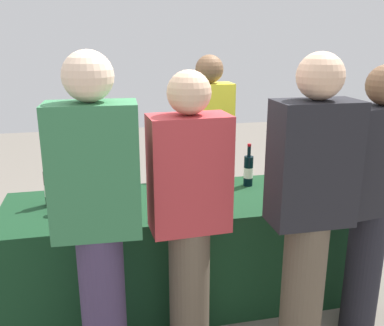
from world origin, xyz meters
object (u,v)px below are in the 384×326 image
(wine_bottle_0, at_px, (50,188))
(guest_3, at_px, (372,197))
(wine_bottle_4, at_px, (248,171))
(guest_1, at_px, (189,215))
(wine_bottle_3, at_px, (183,177))
(guest_2, at_px, (309,208))
(wine_bottle_1, at_px, (95,183))
(ice_bucket, at_px, (79,197))
(wine_bottle_2, at_px, (115,180))
(wine_glass_1, at_px, (105,197))
(guest_0, at_px, (98,217))
(wine_glass_2, at_px, (162,192))
(server_pouring, at_px, (208,148))
(wine_glass_0, at_px, (60,197))

(wine_bottle_0, height_order, guest_3, guest_3)
(wine_bottle_4, height_order, guest_1, guest_1)
(wine_bottle_3, height_order, guest_2, guest_2)
(wine_bottle_1, bearing_deg, ice_bucket, -120.90)
(wine_bottle_2, bearing_deg, wine_bottle_0, -170.88)
(wine_bottle_3, xyz_separation_m, wine_glass_1, (-0.54, -0.20, -0.02))
(wine_bottle_3, xyz_separation_m, guest_0, (-0.58, -0.75, 0.08))
(wine_bottle_1, distance_m, wine_glass_2, 0.47)
(wine_bottle_3, relative_size, guest_1, 0.20)
(wine_bottle_4, bearing_deg, guest_1, -128.42)
(wine_glass_1, height_order, wine_glass_2, wine_glass_2)
(server_pouring, bearing_deg, wine_glass_0, 34.46)
(wine_bottle_2, bearing_deg, server_pouring, 34.00)
(ice_bucket, relative_size, guest_3, 0.11)
(wine_bottle_0, relative_size, guest_1, 0.19)
(wine_bottle_0, height_order, wine_glass_2, wine_bottle_0)
(guest_1, bearing_deg, guest_2, -16.64)
(ice_bucket, bearing_deg, wine_glass_2, -6.19)
(ice_bucket, distance_m, guest_0, 0.64)
(wine_bottle_0, bearing_deg, guest_3, -20.29)
(wine_bottle_0, xyz_separation_m, wine_glass_0, (0.07, -0.15, -0.01))
(wine_bottle_0, distance_m, wine_glass_0, 0.17)
(guest_0, bearing_deg, wine_glass_2, 57.19)
(guest_1, bearing_deg, wine_glass_1, 128.07)
(wine_bottle_1, bearing_deg, wine_glass_2, -28.68)
(wine_bottle_4, bearing_deg, wine_bottle_2, -178.95)
(wine_bottle_3, bearing_deg, wine_bottle_2, 174.10)
(wine_glass_2, bearing_deg, guest_3, -24.01)
(wine_glass_2, distance_m, ice_bucket, 0.52)
(wine_bottle_1, xyz_separation_m, wine_bottle_2, (0.13, 0.01, 0.01))
(wine_glass_1, height_order, guest_3, guest_3)
(guest_0, bearing_deg, wine_bottle_0, 114.95)
(wine_bottle_2, relative_size, wine_glass_1, 2.38)
(wine_bottle_1, xyz_separation_m, guest_3, (1.56, -0.74, 0.05))
(guest_3, bearing_deg, ice_bucket, 152.83)
(ice_bucket, bearing_deg, wine_bottle_4, 9.56)
(guest_2, bearing_deg, wine_bottle_3, 121.08)
(wine_bottle_1, distance_m, guest_0, 0.79)
(guest_1, bearing_deg, wine_bottle_3, 78.32)
(wine_bottle_0, height_order, wine_bottle_2, wine_bottle_2)
(wine_bottle_1, height_order, wine_glass_1, wine_bottle_1)
(wine_bottle_1, bearing_deg, wine_bottle_4, 1.55)
(wine_bottle_1, distance_m, wine_bottle_4, 1.09)
(wine_bottle_1, height_order, guest_0, guest_0)
(wine_bottle_1, xyz_separation_m, wine_glass_0, (-0.21, -0.21, -0.00))
(wine_glass_1, xyz_separation_m, guest_1, (0.43, -0.49, 0.05))
(wine_glass_2, height_order, guest_3, guest_3)
(wine_glass_1, distance_m, guest_0, 0.56)
(wine_bottle_4, bearing_deg, guest_0, -142.71)
(server_pouring, bearing_deg, wine_bottle_2, 34.86)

